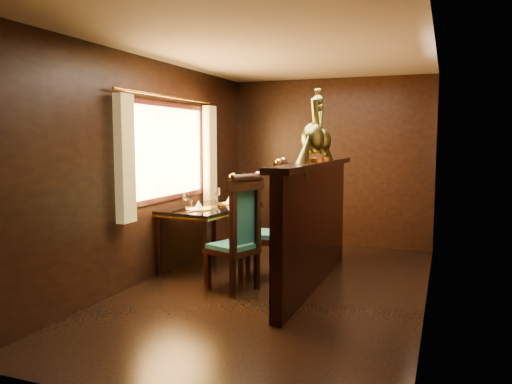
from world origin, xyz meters
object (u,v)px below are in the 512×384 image
at_px(dining_table, 210,212).
at_px(peacock_right, 322,130).
at_px(chair_left, 240,230).
at_px(peacock_left, 313,125).
at_px(chair_right, 273,217).

bearing_deg(dining_table, peacock_right, 8.27).
xyz_separation_m(chair_left, peacock_right, (0.66, 0.79, 1.05)).
relative_size(chair_left, peacock_left, 1.62).
bearing_deg(chair_right, peacock_left, -31.03).
bearing_deg(peacock_right, chair_left, -130.06).
bearing_deg(dining_table, chair_left, -39.62).
xyz_separation_m(dining_table, peacock_right, (1.38, 0.03, 1.00)).
height_order(chair_left, peacock_left, peacock_left).
xyz_separation_m(dining_table, peacock_left, (1.38, -0.37, 1.05)).
height_order(dining_table, chair_right, chair_right).
xyz_separation_m(dining_table, chair_left, (0.72, -0.76, -0.04)).
relative_size(chair_right, peacock_right, 2.02).
relative_size(chair_left, chair_right, 0.91).
height_order(dining_table, peacock_left, peacock_left).
relative_size(dining_table, peacock_left, 1.80).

